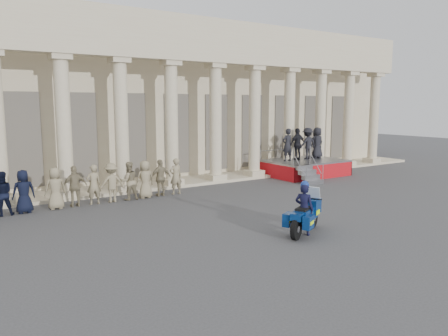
# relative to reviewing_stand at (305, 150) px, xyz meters

# --- Properties ---
(ground) EXTENTS (90.00, 90.00, 0.00)m
(ground) POSITION_rel_reviewing_stand_xyz_m (-9.63, -7.11, -1.48)
(ground) COLOR #3B3B3D
(ground) RESTS_ON ground
(building) EXTENTS (40.00, 12.50, 9.00)m
(building) POSITION_rel_reviewing_stand_xyz_m (-9.63, 7.64, 3.05)
(building) COLOR #C3B392
(building) RESTS_ON ground
(reviewing_stand) EXTENTS (4.56, 4.30, 2.80)m
(reviewing_stand) POSITION_rel_reviewing_stand_xyz_m (0.00, 0.00, 0.00)
(reviewing_stand) COLOR gray
(reviewing_stand) RESTS_ON ground
(motorcycle) EXTENTS (2.07, 1.40, 1.44)m
(motorcycle) POSITION_rel_reviewing_stand_xyz_m (-8.38, -8.73, -0.85)
(motorcycle) COLOR black
(motorcycle) RESTS_ON ground
(rider) EXTENTS (0.63, 0.73, 1.77)m
(rider) POSITION_rel_reviewing_stand_xyz_m (-8.49, -8.79, -0.60)
(rider) COLOR black
(rider) RESTS_ON ground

